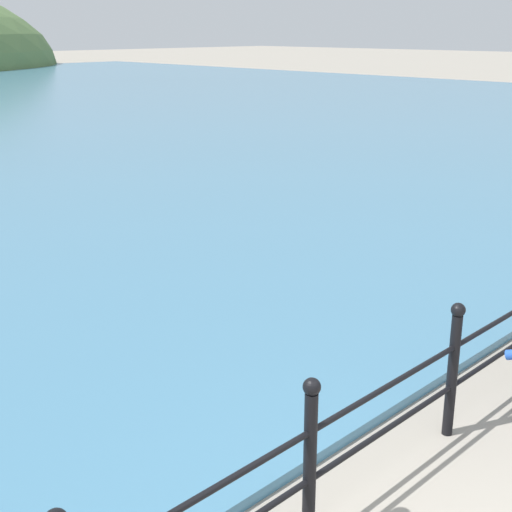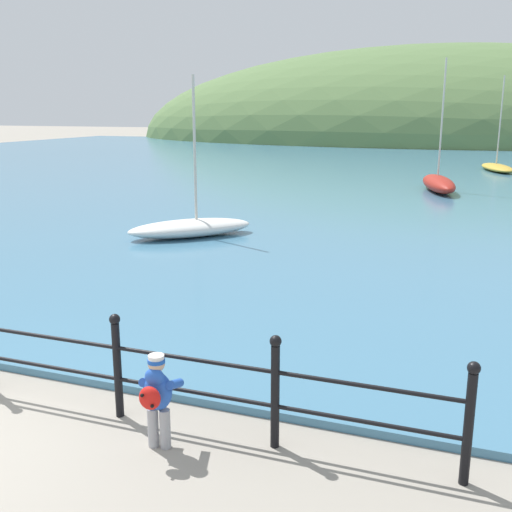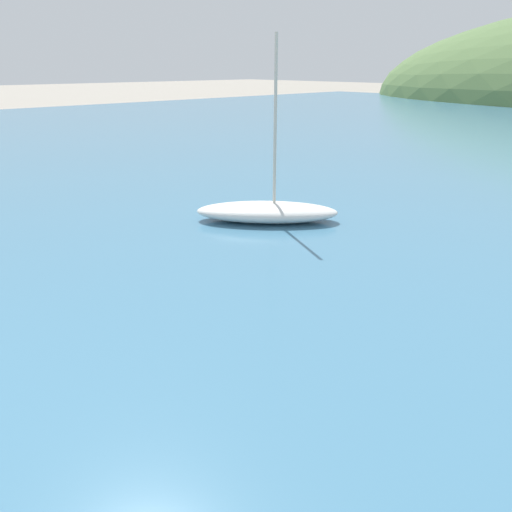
# 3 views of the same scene
# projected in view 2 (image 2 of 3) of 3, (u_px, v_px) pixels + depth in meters

# --- Properties ---
(water) EXTENTS (80.00, 60.00, 0.10)m
(water) POSITION_uv_depth(u_px,v_px,m) (383.00, 167.00, 35.07)
(water) COLOR teal
(water) RESTS_ON ground
(far_hillside) EXTENTS (69.60, 38.28, 20.46)m
(far_hillside) POSITION_uv_depth(u_px,v_px,m) (430.00, 140.00, 67.58)
(far_hillside) COLOR #567542
(far_hillside) RESTS_ON ground
(child_in_coat) EXTENTS (0.41, 0.55, 1.00)m
(child_in_coat) POSITION_uv_depth(u_px,v_px,m) (157.00, 393.00, 5.95)
(child_in_coat) COLOR #99999E
(child_in_coat) RESTS_ON ground
(boat_green_fishing) EXTENTS (2.21, 4.38, 4.99)m
(boat_green_fishing) POSITION_uv_depth(u_px,v_px,m) (497.00, 167.00, 32.43)
(boat_green_fishing) COLOR gold
(boat_green_fishing) RESTS_ON water
(boat_white_sailboat) EXTENTS (3.21, 3.14, 4.10)m
(boat_white_sailboat) POSITION_uv_depth(u_px,v_px,m) (191.00, 227.00, 15.69)
(boat_white_sailboat) COLOR silver
(boat_white_sailboat) RESTS_ON water
(boat_blue_hull) EXTENTS (2.03, 4.30, 5.22)m
(boat_blue_hull) POSITION_uv_depth(u_px,v_px,m) (438.00, 183.00, 24.32)
(boat_blue_hull) COLOR maroon
(boat_blue_hull) RESTS_ON water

